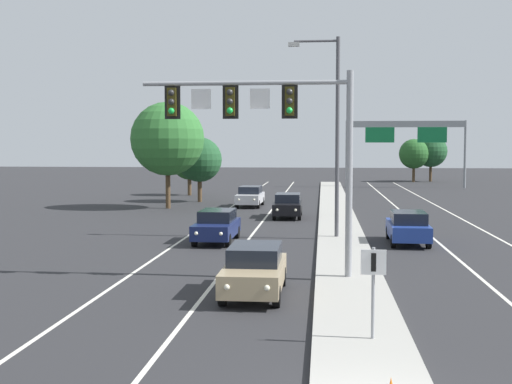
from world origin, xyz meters
name	(u,v)px	position (x,y,z in m)	size (l,w,h in m)	color
median_island	(344,253)	(0.00, 18.00, 0.07)	(2.40, 110.00, 0.15)	#9E9B93
lane_stripe_oncoming_center	(254,232)	(-4.70, 25.00, 0.00)	(0.14, 100.00, 0.01)	silver
lane_stripe_receding_center	(429,234)	(4.70, 25.00, 0.00)	(0.14, 100.00, 0.01)	silver
edge_stripe_left	(195,231)	(-8.00, 25.00, 0.00)	(0.14, 100.00, 0.01)	silver
edge_stripe_right	(492,235)	(8.00, 25.00, 0.00)	(0.14, 100.00, 0.01)	silver
overhead_signal_mast	(275,124)	(-2.66, 12.35, 5.50)	(7.43, 0.44, 7.20)	gray
median_sign_post	(373,279)	(0.24, 4.79, 1.59)	(0.60, 0.10, 2.20)	gray
street_lamp_median	(333,125)	(-0.48, 22.68, 5.79)	(2.58, 0.28, 10.00)	#4C4C51
car_oncoming_tan	(255,269)	(-3.11, 9.78, 0.82)	(1.83, 4.47, 1.58)	tan
car_oncoming_navy	(217,226)	(-6.15, 21.11, 0.82)	(1.86, 4.49, 1.58)	#141E4C
car_oncoming_black	(288,205)	(-3.25, 32.55, 0.82)	(1.86, 4.49, 1.58)	black
car_oncoming_silver	(250,196)	(-6.56, 40.07, 0.82)	(1.89, 4.50, 1.58)	#B7B7BC
car_receding_blue	(408,227)	(3.15, 21.51, 0.82)	(1.90, 4.50, 1.58)	navy
highway_sign_gantry	(406,133)	(8.20, 64.55, 6.16)	(13.28, 0.42, 7.50)	gray
tree_far_right_a	(431,151)	(13.09, 77.89, 3.98)	(4.21, 4.21, 6.10)	#4C3823
tree_far_left_b	(200,160)	(-11.26, 43.97, 3.54)	(3.76, 3.76, 5.43)	#4C3823
tree_far_left_a	(168,139)	(-12.57, 38.03, 5.23)	(5.53, 5.53, 8.01)	#4C3823
tree_far_left_c	(189,162)	(-13.56, 51.04, 3.14)	(3.33, 3.33, 4.82)	#4C3823
tree_far_right_c	(414,154)	(10.74, 76.59, 3.63)	(3.84, 3.84, 5.56)	#4C3823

